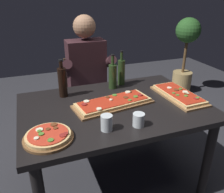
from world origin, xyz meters
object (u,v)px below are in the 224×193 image
object	(u,v)px
tumbler_near_camera	(107,123)
pizza_rectangular_left	(179,95)
vinegar_bottle_green	(121,72)
potted_plant_corner	(186,51)
dining_table	(114,116)
oil_bottle_amber	(62,82)
wine_bottle_dark	(113,76)
pizza_rectangular_front	(113,103)
tumbler_far_side	(139,121)
seated_diner	(88,75)
diner_chair	(86,93)
pizza_round_far	(48,136)

from	to	relation	value
tumbler_near_camera	pizza_rectangular_left	bearing A→B (deg)	20.31
vinegar_bottle_green	potted_plant_corner	size ratio (longest dim) A/B	0.27
dining_table	oil_bottle_amber	world-z (taller)	oil_bottle_amber
wine_bottle_dark	vinegar_bottle_green	distance (m)	0.12
potted_plant_corner	pizza_rectangular_left	bearing A→B (deg)	-128.17
pizza_rectangular_front	tumbler_far_side	distance (m)	0.33
oil_bottle_amber	seated_diner	distance (m)	0.56
diner_chair	oil_bottle_amber	bearing A→B (deg)	-119.77
oil_bottle_amber	vinegar_bottle_green	distance (m)	0.55
diner_chair	tumbler_near_camera	bearing A→B (deg)	-97.51
pizza_rectangular_front	tumbler_far_side	xyz separation A→B (m)	(0.05, -0.33, 0.02)
pizza_rectangular_left	pizza_round_far	xyz separation A→B (m)	(-1.07, -0.24, 0.00)
dining_table	wine_bottle_dark	xyz separation A→B (m)	(0.11, 0.32, 0.21)
pizza_rectangular_left	potted_plant_corner	distance (m)	1.94
vinegar_bottle_green	potted_plant_corner	world-z (taller)	potted_plant_corner
tumbler_near_camera	diner_chair	size ratio (longest dim) A/B	0.12
vinegar_bottle_green	diner_chair	xyz separation A→B (m)	(-0.23, 0.47, -0.37)
potted_plant_corner	tumbler_near_camera	bearing A→B (deg)	-136.91
oil_bottle_amber	seated_diner	world-z (taller)	seated_diner
pizza_rectangular_front	pizza_rectangular_left	distance (m)	0.56
pizza_rectangular_left	vinegar_bottle_green	size ratio (longest dim) A/B	1.62
dining_table	oil_bottle_amber	size ratio (longest dim) A/B	4.51
wine_bottle_dark	potted_plant_corner	size ratio (longest dim) A/B	0.26
vinegar_bottle_green	pizza_rectangular_front	bearing A→B (deg)	-119.79
oil_bottle_amber	tumbler_near_camera	bearing A→B (deg)	-74.60
pizza_rectangular_front	diner_chair	bearing A→B (deg)	90.42
diner_chair	seated_diner	xyz separation A→B (m)	(0.00, -0.12, 0.26)
oil_bottle_amber	tumbler_near_camera	distance (m)	0.63
pizza_round_far	oil_bottle_amber	bearing A→B (deg)	72.15
diner_chair	tumbler_far_side	bearing A→B (deg)	-87.36
pizza_rectangular_left	dining_table	bearing A→B (deg)	175.57
dining_table	vinegar_bottle_green	xyz separation A→B (m)	(0.21, 0.38, 0.22)
oil_bottle_amber	pizza_round_far	bearing A→B (deg)	-107.85
oil_bottle_amber	diner_chair	size ratio (longest dim) A/B	0.36
tumbler_near_camera	pizza_rectangular_front	bearing A→B (deg)	62.27
tumbler_near_camera	pizza_round_far	bearing A→B (deg)	176.67
tumbler_near_camera	tumbler_far_side	world-z (taller)	tumbler_near_camera
pizza_rectangular_front	tumbler_far_side	size ratio (longest dim) A/B	7.24
pizza_round_far	potted_plant_corner	world-z (taller)	potted_plant_corner
vinegar_bottle_green	oil_bottle_amber	bearing A→B (deg)	-170.98
dining_table	pizza_round_far	xyz separation A→B (m)	(-0.52, -0.29, 0.12)
oil_bottle_amber	seated_diner	xyz separation A→B (m)	(0.32, 0.44, -0.13)
pizza_rectangular_front	tumbler_near_camera	distance (m)	0.34
vinegar_bottle_green	seated_diner	size ratio (longest dim) A/B	0.24
tumbler_near_camera	potted_plant_corner	world-z (taller)	potted_plant_corner
oil_bottle_amber	tumbler_far_side	xyz separation A→B (m)	(0.37, -0.63, -0.09)
tumbler_near_camera	potted_plant_corner	bearing A→B (deg)	43.09
pizza_rectangular_left	potted_plant_corner	size ratio (longest dim) A/B	0.43
pizza_rectangular_front	diner_chair	distance (m)	0.90
wine_bottle_dark	seated_diner	distance (m)	0.44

